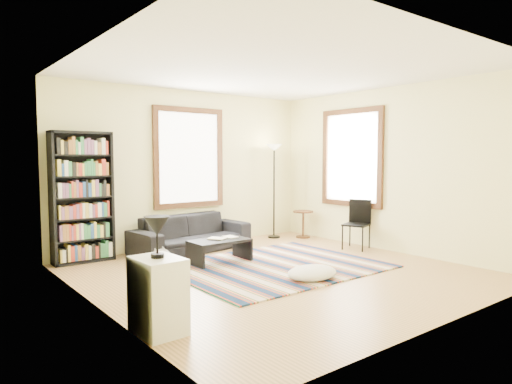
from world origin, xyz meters
TOP-DOWN VIEW (x-y plane):
  - floor at (0.00, 0.00)m, footprint 5.00×5.00m
  - ceiling at (0.00, 0.00)m, footprint 5.00×5.00m
  - wall_back at (0.00, 2.55)m, footprint 5.00×0.10m
  - wall_front at (0.00, -2.55)m, footprint 5.00×0.10m
  - wall_left at (-2.55, 0.00)m, footprint 0.10×5.00m
  - wall_right at (2.55, 0.00)m, footprint 0.10×5.00m
  - window_back at (0.00, 2.47)m, footprint 1.20×0.06m
  - window_right at (2.47, 0.80)m, footprint 0.06×1.20m
  - rug at (0.18, 0.29)m, footprint 2.98×2.38m
  - sofa at (-0.21, 2.05)m, footprint 1.05×2.17m
  - bookshelf at (-1.95, 2.32)m, footprint 0.90×0.30m
  - coffee_table at (-0.34, 0.97)m, footprint 1.01×0.76m
  - book_a at (-0.44, 0.97)m, footprint 0.31×0.28m
  - book_b at (-0.19, 1.02)m, footprint 0.23×0.17m
  - floor_cushion at (0.11, -0.56)m, footprint 0.84×0.71m
  - floor_lamp at (1.74, 2.15)m, footprint 0.37×0.37m
  - side_table at (2.20, 1.79)m, footprint 0.53×0.53m
  - folding_chair at (2.15, 0.40)m, footprint 0.53×0.52m
  - white_cabinet at (-2.30, -1.00)m, footprint 0.40×0.51m
  - table_lamp at (-2.30, -1.00)m, footprint 0.25×0.25m
  - dog at (-1.85, 0.14)m, footprint 0.56×0.66m

SIDE VIEW (x-z plane):
  - floor at x=0.00m, z-range -0.10..0.00m
  - rug at x=0.18m, z-range 0.00..0.02m
  - floor_cushion at x=0.11m, z-range 0.00..0.18m
  - coffee_table at x=-0.34m, z-range 0.00..0.36m
  - side_table at x=2.20m, z-range 0.00..0.54m
  - dog at x=-1.85m, z-range 0.00..0.56m
  - sofa at x=-0.21m, z-range 0.00..0.61m
  - white_cabinet at x=-2.30m, z-range 0.00..0.70m
  - book_b at x=-0.19m, z-range 0.36..0.38m
  - book_a at x=-0.44m, z-range 0.36..0.38m
  - folding_chair at x=2.15m, z-range 0.00..0.86m
  - table_lamp at x=-2.30m, z-range 0.70..1.08m
  - floor_lamp at x=1.74m, z-range 0.00..1.86m
  - bookshelf at x=-1.95m, z-range 0.00..2.00m
  - wall_back at x=0.00m, z-range 0.00..2.80m
  - wall_front at x=0.00m, z-range 0.00..2.80m
  - wall_left at x=-2.55m, z-range 0.00..2.80m
  - wall_right at x=2.55m, z-range 0.00..2.80m
  - window_back at x=0.00m, z-range 0.80..2.40m
  - window_right at x=2.47m, z-range 0.80..2.40m
  - ceiling at x=0.00m, z-range 2.80..2.90m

